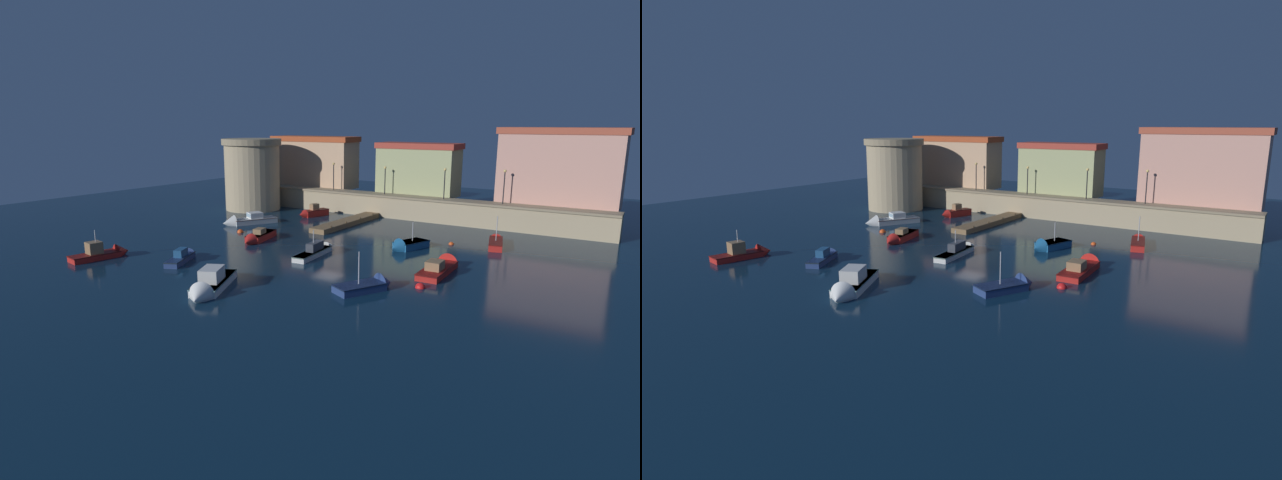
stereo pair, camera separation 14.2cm
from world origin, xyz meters
TOP-DOWN VIEW (x-y plane):
  - ground_plane at (0.00, 0.00)m, footprint 106.47×106.47m
  - quay_wall at (0.00, 18.95)m, footprint 44.18×2.71m
  - old_town_backdrop at (0.76, 22.24)m, footprint 44.72×4.48m
  - fortress_tower at (-21.08, 13.95)m, footprint 7.88×7.88m
  - pier_dock at (-4.85, 11.48)m, footprint 1.93×12.52m
  - quay_lamp_0 at (-11.39, 18.95)m, footprint 0.32×0.32m
  - quay_lamp_1 at (-3.87, 18.95)m, footprint 0.32×0.32m
  - quay_lamp_2 at (3.79, 18.95)m, footprint 0.32×0.32m
  - quay_lamp_3 at (10.53, 18.95)m, footprint 0.32×0.32m
  - moored_boat_0 at (-8.31, -9.89)m, footprint 3.25×5.12m
  - moored_boat_1 at (5.82, 4.24)m, footprint 2.88×4.49m
  - moored_boat_2 at (-7.88, -0.74)m, footprint 2.66×5.62m
  - moored_boat_3 at (-14.73, 5.30)m, footprint 4.59×6.51m
  - moored_boat_4 at (11.17, -0.69)m, footprint 2.03×6.86m
  - moored_boat_5 at (0.06, -1.80)m, footprint 1.83×6.72m
  - moored_boat_6 at (12.32, 10.44)m, footprint 2.51×5.57m
  - moored_boat_7 at (8.74, -8.16)m, footprint 3.50×4.77m
  - moored_boat_8 at (-0.33, -14.78)m, footprint 4.64×6.78m
  - moored_boat_9 at (-14.74, -13.11)m, footprint 2.44×5.28m
  - moored_boat_10 at (-11.20, 13.76)m, footprint 2.36×4.52m
  - mooring_buoy_0 at (11.53, -5.79)m, footprint 0.73×0.73m
  - mooring_buoy_1 at (8.65, 8.51)m, footprint 0.50×0.50m
  - mooring_buoy_2 at (-12.11, 1.44)m, footprint 0.69×0.69m

SIDE VIEW (x-z plane):
  - ground_plane at x=0.00m, z-range 0.00..0.00m
  - mooring_buoy_0 at x=11.53m, z-range -0.37..0.37m
  - mooring_buoy_1 at x=8.65m, z-range -0.25..0.25m
  - mooring_buoy_2 at x=-12.11m, z-range -0.35..0.35m
  - pier_dock at x=-4.85m, z-range -0.08..0.62m
  - moored_boat_7 at x=8.74m, z-range -1.38..2.00m
  - moored_boat_4 at x=11.17m, z-range -0.53..1.22m
  - moored_boat_0 at x=-8.31m, z-range -0.36..1.06m
  - moored_boat_6 at x=12.32m, z-range -1.24..1.95m
  - moored_boat_1 at x=5.82m, z-range -1.09..1.82m
  - moored_boat_5 at x=0.06m, z-range -0.96..1.70m
  - moored_boat_2 at x=-7.88m, z-range -0.37..1.16m
  - moored_boat_3 at x=-14.73m, z-range -0.51..1.33m
  - moored_boat_9 at x=-14.74m, z-range -1.10..1.93m
  - moored_boat_8 at x=-0.33m, z-range -0.61..1.52m
  - moored_boat_10 at x=-11.20m, z-range -0.36..1.37m
  - quay_wall at x=0.00m, z-range 0.01..2.78m
  - fortress_tower at x=-21.08m, z-range 0.06..9.45m
  - quay_lamp_1 at x=-3.87m, z-range 3.34..6.79m
  - quay_lamp_2 at x=3.79m, z-range 3.35..6.93m
  - quay_lamp_0 at x=-11.39m, z-range 3.35..6.94m
  - quay_lamp_3 at x=10.53m, z-range 3.36..7.11m
  - old_town_backdrop at x=0.76m, z-range 2.09..10.53m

